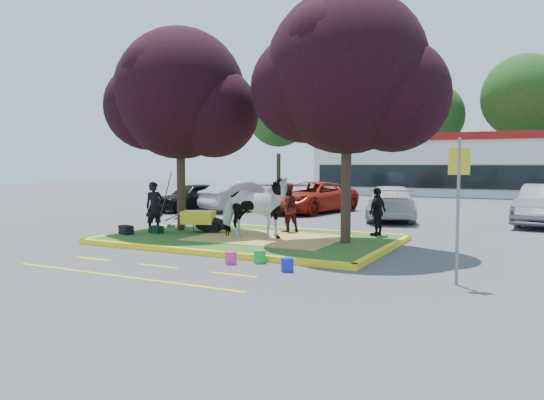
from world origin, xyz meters
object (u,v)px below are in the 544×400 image
at_px(calf, 210,224).
at_px(bucket_pink, 231,258).
at_px(bucket_green, 260,257).
at_px(car_black, 193,197).
at_px(cow, 254,208).
at_px(wheelbarrow, 199,218).
at_px(sign_post, 458,193).
at_px(bucket_blue, 287,265).
at_px(car_silver, 242,196).
at_px(handler, 154,207).

distance_m(calf, bucket_pink, 4.69).
bearing_deg(bucket_pink, bucket_green, 37.52).
bearing_deg(bucket_pink, car_black, 129.28).
relative_size(cow, wheelbarrow, 1.19).
xyz_separation_m(cow, sign_post, (5.92, -2.67, 0.71)).
bearing_deg(bucket_blue, car_silver, 124.21).
bearing_deg(cow, bucket_blue, -149.81).
relative_size(bucket_pink, car_silver, 0.07).
height_order(wheelbarrow, sign_post, sign_post).
bearing_deg(cow, bucket_pink, -170.66).
distance_m(wheelbarrow, bucket_blue, 5.93).
bearing_deg(calf, bucket_blue, -58.69).
xyz_separation_m(bucket_pink, car_silver, (-6.66, 11.87, 0.58)).
height_order(bucket_blue, car_silver, car_silver).
relative_size(car_black, car_silver, 0.93).
distance_m(sign_post, bucket_blue, 3.80).
bearing_deg(cow, car_silver, 22.87).
distance_m(sign_post, bucket_green, 4.70).
xyz_separation_m(cow, handler, (-3.63, -0.00, -0.11)).
bearing_deg(bucket_green, bucket_blue, -30.47).
height_order(cow, bucket_green, cow).
height_order(calf, sign_post, sign_post).
xyz_separation_m(sign_post, bucket_pink, (-4.95, -0.19, -1.62)).
bearing_deg(calf, wheelbarrow, -151.63).
bearing_deg(wheelbarrow, handler, -178.71).
bearing_deg(car_silver, wheelbarrow, 128.25).
distance_m(bucket_green, bucket_blue, 1.15).
bearing_deg(wheelbarrow, bucket_green, -56.10).
bearing_deg(bucket_blue, sign_post, 5.91).
relative_size(cow, calf, 1.92).
distance_m(handler, car_black, 8.96).
distance_m(handler, bucket_blue, 6.87).
xyz_separation_m(calf, sign_post, (7.93, -3.42, 1.37)).
relative_size(calf, car_black, 0.27).
distance_m(bucket_green, car_silver, 13.54).
height_order(handler, bucket_pink, handler).
distance_m(bucket_green, bucket_pink, 0.68).
bearing_deg(wheelbarrow, car_silver, 93.41).
relative_size(handler, car_silver, 0.36).
bearing_deg(bucket_blue, bucket_green, 149.53).
bearing_deg(sign_post, bucket_green, 163.55).
bearing_deg(car_black, sign_post, -21.04).
relative_size(calf, bucket_blue, 3.76).
relative_size(calf, sign_post, 0.40).
height_order(cow, handler, cow).
relative_size(cow, car_silver, 0.49).
bearing_deg(bucket_pink, cow, 108.72).
bearing_deg(cow, bucket_green, -157.67).
bearing_deg(car_silver, cow, 138.68).
relative_size(cow, sign_post, 0.76).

